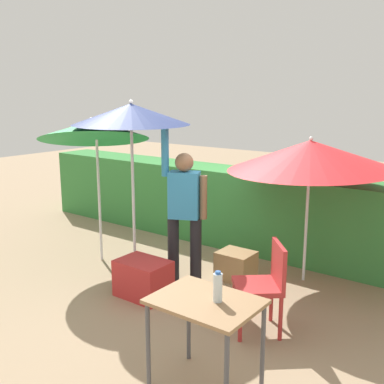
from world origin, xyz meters
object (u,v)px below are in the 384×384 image
(umbrella_rainbow, at_px, (94,130))
(cooler_box, at_px, (143,278))
(crate_cardboard, at_px, (236,265))
(chair_plastic, at_px, (265,282))
(umbrella_orange, at_px, (310,155))
(folding_table, at_px, (206,311))
(bottle_water, at_px, (218,287))
(person_vendor, at_px, (184,208))
(umbrella_yellow, at_px, (131,114))

(umbrella_rainbow, height_order, cooler_box, umbrella_rainbow)
(crate_cardboard, bearing_deg, chair_plastic, -46.36)
(umbrella_orange, xyz_separation_m, crate_cardboard, (-0.70, -0.47, -1.40))
(umbrella_orange, height_order, folding_table, umbrella_orange)
(crate_cardboard, relative_size, folding_table, 0.54)
(umbrella_rainbow, distance_m, umbrella_orange, 2.79)
(umbrella_rainbow, bearing_deg, chair_plastic, -7.51)
(umbrella_orange, height_order, bottle_water, umbrella_orange)
(bottle_water, bearing_deg, chair_plastic, 98.33)
(umbrella_orange, height_order, person_vendor, person_vendor)
(umbrella_rainbow, height_order, umbrella_orange, umbrella_rainbow)
(chair_plastic, xyz_separation_m, folding_table, (0.07, -1.09, 0.15))
(cooler_box, relative_size, bottle_water, 2.47)
(folding_table, bearing_deg, umbrella_rainbow, 152.88)
(umbrella_rainbow, xyz_separation_m, bottle_water, (2.92, -1.42, -0.93))
(umbrella_orange, xyz_separation_m, folding_table, (0.25, -2.48, -0.91))
(crate_cardboard, bearing_deg, umbrella_yellow, -148.51)
(umbrella_orange, distance_m, bottle_water, 2.57)
(cooler_box, bearing_deg, umbrella_orange, 49.82)
(umbrella_yellow, relative_size, person_vendor, 1.17)
(person_vendor, xyz_separation_m, bottle_water, (1.50, -1.53, -0.06))
(chair_plastic, bearing_deg, umbrella_orange, 97.48)
(umbrella_rainbow, xyz_separation_m, person_vendor, (1.42, 0.11, -0.87))
(umbrella_yellow, bearing_deg, folding_table, -33.38)
(person_vendor, relative_size, bottle_water, 7.83)
(umbrella_rainbow, relative_size, umbrella_orange, 1.10)
(umbrella_yellow, xyz_separation_m, bottle_water, (2.13, -1.31, -1.16))
(cooler_box, relative_size, crate_cardboard, 1.37)
(cooler_box, distance_m, bottle_water, 1.98)
(chair_plastic, xyz_separation_m, crate_cardboard, (-0.88, 0.92, -0.33))
(umbrella_orange, xyz_separation_m, person_vendor, (-1.16, -0.92, -0.64))
(umbrella_rainbow, distance_m, umbrella_yellow, 0.83)
(crate_cardboard, bearing_deg, cooler_box, -119.21)
(umbrella_yellow, distance_m, crate_cardboard, 2.25)
(umbrella_rainbow, xyz_separation_m, umbrella_orange, (2.58, 1.03, -0.23))
(umbrella_rainbow, distance_m, cooler_box, 2.11)
(cooler_box, xyz_separation_m, crate_cardboard, (0.59, 1.06, -0.04))
(umbrella_orange, height_order, umbrella_yellow, umbrella_yellow)
(chair_plastic, relative_size, crate_cardboard, 2.06)
(umbrella_yellow, height_order, folding_table, umbrella_yellow)
(bottle_water, bearing_deg, person_vendor, 134.45)
(umbrella_orange, height_order, crate_cardboard, umbrella_orange)
(umbrella_yellow, height_order, cooler_box, umbrella_yellow)
(chair_plastic, distance_m, cooler_box, 1.51)
(umbrella_orange, height_order, chair_plastic, umbrella_orange)
(umbrella_orange, bearing_deg, bottle_water, -82.15)
(crate_cardboard, height_order, folding_table, folding_table)
(umbrella_rainbow, relative_size, crate_cardboard, 5.02)
(chair_plastic, relative_size, cooler_box, 1.50)
(person_vendor, xyz_separation_m, cooler_box, (-0.13, -0.61, -0.72))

